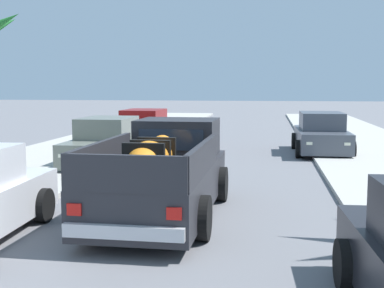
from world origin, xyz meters
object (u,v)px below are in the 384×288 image
(pickup_truck, at_px, (164,174))
(car_right_mid, at_px, (144,129))
(car_left_near, at_px, (321,134))
(car_right_near, at_px, (107,144))

(pickup_truck, xyz_separation_m, car_right_mid, (-3.10, 10.90, -0.10))
(car_left_near, bearing_deg, car_right_mid, 170.76)
(car_left_near, xyz_separation_m, car_right_mid, (-7.11, 1.16, 0.00))
(pickup_truck, relative_size, car_right_near, 1.23)
(pickup_truck, distance_m, car_right_near, 6.43)
(car_right_near, bearing_deg, pickup_truck, -62.21)
(car_left_near, bearing_deg, car_right_near, -149.95)
(car_right_near, distance_m, car_right_mid, 5.21)
(car_right_near, xyz_separation_m, car_right_mid, (-0.10, 5.21, 0.00))
(pickup_truck, height_order, car_right_mid, pickup_truck)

